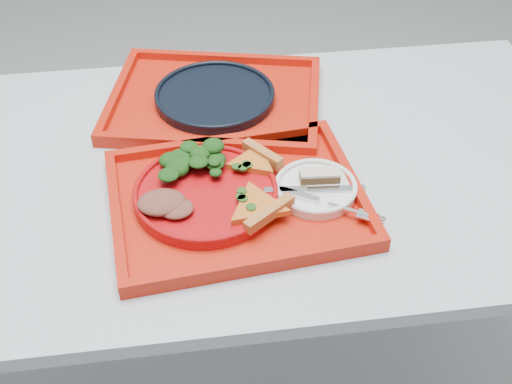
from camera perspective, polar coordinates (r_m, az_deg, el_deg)
The scene contains 14 objects.
ground at distance 1.83m, azimuth -3.31°, elevation -16.14°, with size 10.00×10.00×0.00m, color gray.
table at distance 1.30m, azimuth -4.46°, elevation -0.24°, with size 1.60×0.80×0.75m.
tray_main at distance 1.17m, azimuth -1.70°, elevation -0.89°, with size 0.45×0.35×0.01m, color #BA1A09.
tray_far at distance 1.42m, azimuth -3.66°, elevation 7.96°, with size 0.45×0.35×0.01m, color #BA1A09.
dinner_plate at distance 1.16m, azimuth -4.47°, elevation -0.26°, with size 0.26×0.26×0.02m, color #AF0B0E.
side_plate at distance 1.18m, azimuth 5.32°, elevation 0.22°, with size 0.15×0.15×0.01m, color white.
navy_plate at distance 1.41m, azimuth -3.68°, elevation 8.43°, with size 0.26×0.26×0.02m, color black.
pizza_slice_a at distance 1.11m, azimuth 0.08°, elevation -1.11°, with size 0.12×0.11×0.02m, color orange, non-canonical shape.
pizza_slice_b at distance 1.20m, azimuth -0.27°, elevation 2.86°, with size 0.10×0.09×0.02m, color orange, non-canonical shape.
salad_heap at distance 1.19m, azimuth -5.67°, elevation 3.05°, with size 0.10×0.09×0.05m, color black.
meat_portion at distance 1.12m, azimuth -8.38°, elevation -0.92°, with size 0.08×0.07×0.03m, color brown.
dessert_bar at distance 1.18m, azimuth 5.68°, elevation 1.48°, with size 0.07×0.03×0.02m.
knife at distance 1.16m, azimuth 5.27°, elevation 0.26°, with size 0.18×0.02×0.01m, color silver.
fork at distance 1.14m, azimuth 6.32°, elevation -0.98°, with size 0.18×0.02×0.01m, color silver.
Camera 1 is at (-0.03, -0.97, 1.55)m, focal length 45.00 mm.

